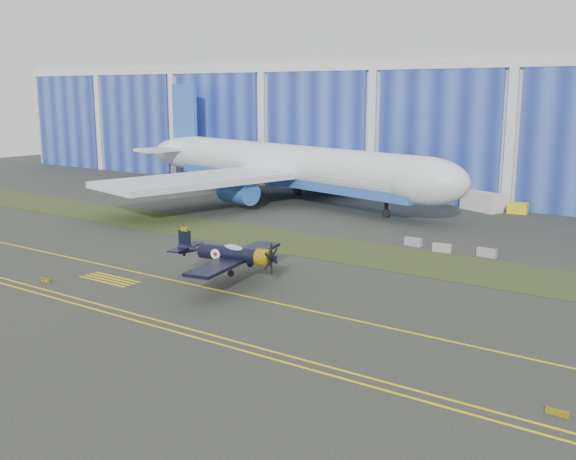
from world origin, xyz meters
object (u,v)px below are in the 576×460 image
Objects in this scene: jetliner at (289,120)px; shipping_container at (482,201)px; tug at (518,208)px; warbird at (229,254)px.

shipping_container is (27.76, 8.49, -11.06)m from jetliner.
jetliner reaches higher than tug.
shipping_container is 2.33× the size of tug.
jetliner is 31.63× the size of tug.
warbird is at bearing -48.53° from jetliner.
shipping_container reaches higher than tug.
tug is (32.75, 9.08, -11.62)m from jetliner.
warbird is 5.71× the size of tug.
shipping_container is (5.39, 49.46, -1.44)m from warbird.
jetliner is at bearing -138.37° from shipping_container.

